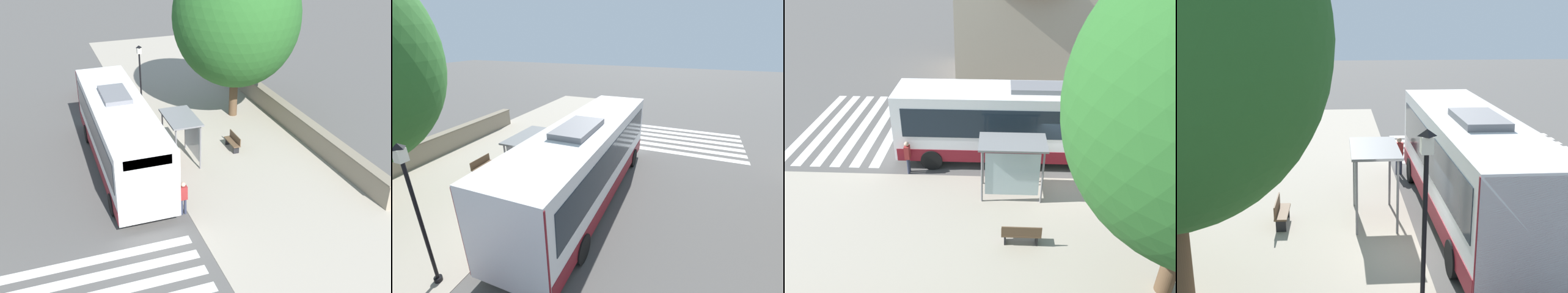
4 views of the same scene
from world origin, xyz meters
TOP-DOWN VIEW (x-y plane):
  - ground_plane at (0.00, 0.00)m, footprint 120.00×120.00m
  - sidewalk_plaza at (-4.50, 0.00)m, footprint 9.00×44.00m
  - crosswalk_stripes at (5.00, 11.38)m, footprint 9.00×5.25m
  - background_building at (15.65, 0.72)m, footprint 6.97×11.79m
  - bus at (1.84, 2.21)m, footprint 2.77×11.36m
  - bus_shelter at (-1.34, 2.56)m, footprint 1.57×2.71m
  - pedestrian at (0.21, 7.23)m, footprint 0.34×0.22m
  - bench at (-4.27, 2.28)m, footprint 0.40×1.40m
  - street_lamp_near at (-0.65, -3.68)m, footprint 0.28×0.28m

SIDE VIEW (x-z plane):
  - ground_plane at x=0.00m, z-range 0.00..0.00m
  - crosswalk_stripes at x=5.00m, z-range 0.00..0.01m
  - sidewalk_plaza at x=-4.50m, z-range 0.00..0.02m
  - bench at x=-4.27m, z-range 0.03..0.91m
  - pedestrian at x=0.21m, z-range 0.14..1.75m
  - bus at x=1.84m, z-range 0.06..3.83m
  - bus_shelter at x=-1.34m, z-range 0.80..3.30m
  - street_lamp_near at x=-0.65m, z-range 0.42..4.98m
  - background_building at x=15.65m, z-range 0.15..9.52m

